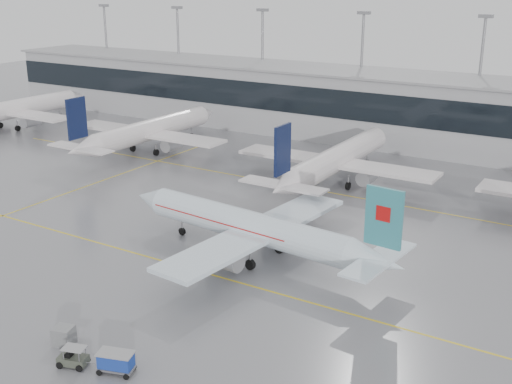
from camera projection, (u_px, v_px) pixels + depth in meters
The scene contains 15 objects.
ground at pixel (194, 270), 65.50m from camera, with size 320.00×320.00×0.00m, color gray.
taxi_line_main at pixel (194, 270), 65.50m from camera, with size 120.00×0.25×0.01m, color yellow.
taxi_line_north at pixel (323, 191), 89.72m from camera, with size 120.00×0.25×0.01m, color yellow.
taxi_line_cross at pixel (90, 185), 92.56m from camera, with size 0.25×60.00×0.01m, color yellow.
terminal at pixel (404, 111), 113.66m from camera, with size 180.00×15.00×12.00m, color #9E9EA2.
terminal_glass at pixel (389, 110), 107.09m from camera, with size 180.00×0.20×5.00m, color black.
terminal_roof at pixel (406, 76), 111.70m from camera, with size 182.00×16.00×0.40m, color gray.
light_masts at pixel (418, 65), 116.19m from camera, with size 156.40×1.00×22.60m.
air_canada_jet at pixel (256, 229), 67.19m from camera, with size 34.71×27.39×10.69m.
parked_jet_a at pixel (12, 110), 126.41m from camera, with size 29.64×36.96×11.72m.
parked_jet_b at pixel (148, 131), 108.97m from camera, with size 29.64×36.96×11.72m.
parked_jet_c at pixel (336, 160), 91.53m from camera, with size 29.64×36.96×11.72m.
baggage_tug at pixel (73, 359), 49.09m from camera, with size 3.39×2.00×1.62m.
baggage_cart at pixel (116, 361), 48.14m from camera, with size 3.06×2.28×1.69m.
gse_unit at pixel (64, 336), 51.93m from camera, with size 1.54×1.43×1.54m, color gray.
Camera 1 is at (36.68, -47.43, 28.24)m, focal length 45.00 mm.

